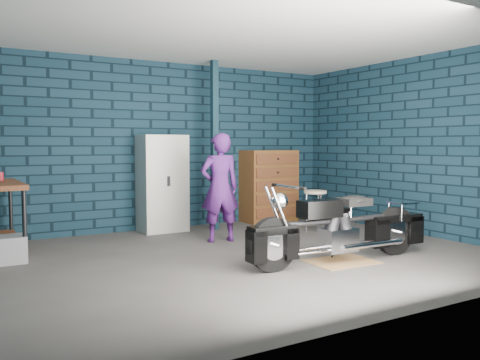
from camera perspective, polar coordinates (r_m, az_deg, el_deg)
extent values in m
plane|color=#464441|center=(6.32, 1.13, -8.52)|extent=(6.00, 6.00, 0.00)
cube|color=#0F2734|center=(8.39, -7.98, 3.83)|extent=(6.00, 0.02, 2.70)
cube|color=#0F2734|center=(8.17, 19.32, 3.64)|extent=(0.02, 5.00, 2.70)
cube|color=silver|center=(6.31, 1.16, 16.17)|extent=(6.00, 5.00, 0.02)
cube|color=#102934|center=(8.13, -2.88, 3.86)|extent=(0.10, 0.10, 2.70)
cube|color=olive|center=(6.12, 11.32, -8.97)|extent=(0.80, 0.62, 0.01)
imported|color=#4C1C69|center=(7.15, -2.29, -0.86)|extent=(0.62, 0.47, 1.53)
cube|color=gray|center=(6.51, -25.14, -7.13)|extent=(0.50, 0.36, 0.31)
cube|color=beige|center=(8.08, -8.70, -0.38)|extent=(0.71, 0.51, 1.52)
cube|color=brown|center=(9.05, 3.30, -0.67)|extent=(0.95, 0.53, 1.27)
cylinder|color=#A61623|center=(7.13, -25.33, 0.36)|extent=(0.09, 0.09, 0.11)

